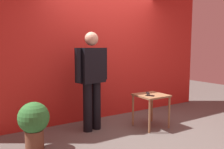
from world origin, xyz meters
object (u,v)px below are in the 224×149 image
Objects in this scene: cell_phone at (150,96)px; potted_plant at (34,122)px; tv_remote at (148,93)px; side_table at (151,100)px; standing_person at (92,76)px.

cell_phone is 1.97m from potted_plant.
potted_plant is (-2.04, 0.06, -0.21)m from tv_remote.
cell_phone is at bearing -139.97° from side_table.
tv_remote is at bearing 30.14° from cell_phone.
standing_person is at bearing 156.44° from side_table.
standing_person is at bearing 14.70° from potted_plant.
cell_phone is (0.88, -0.51, -0.35)m from standing_person.
cell_phone is (-0.10, -0.08, 0.10)m from side_table.
tv_remote is (-0.00, 0.09, 0.11)m from side_table.
tv_remote reaches higher than side_table.
standing_person reaches higher than side_table.
side_table is at bearing 9.00° from cell_phone.
potted_plant reaches higher than side_table.
tv_remote is 0.25× the size of potted_plant.
side_table is 0.14m from tv_remote.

